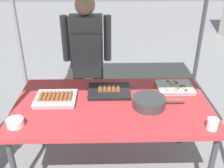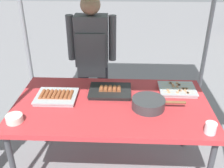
% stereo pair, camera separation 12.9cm
% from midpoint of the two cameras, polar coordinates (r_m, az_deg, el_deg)
% --- Properties ---
extents(stall_table, '(1.60, 0.90, 0.75)m').
position_cam_midpoint_polar(stall_table, '(2.18, -1.68, -5.38)').
color(stall_table, '#C63338').
rests_on(stall_table, ground).
extents(tray_grilled_sausages, '(0.34, 0.28, 0.05)m').
position_cam_midpoint_polar(tray_grilled_sausages, '(2.24, -13.86, -3.07)').
color(tray_grilled_sausages, '#ADADB2').
rests_on(tray_grilled_sausages, stall_table).
extents(tray_meat_skewers, '(0.32, 0.26, 0.04)m').
position_cam_midpoint_polar(tray_meat_skewers, '(2.40, 12.11, -0.73)').
color(tray_meat_skewers, '#ADADB2').
rests_on(tray_meat_skewers, stall_table).
extents(tray_pork_links, '(0.37, 0.29, 0.06)m').
position_cam_midpoint_polar(tray_pork_links, '(2.29, -2.25, -1.55)').
color(tray_pork_links, black).
rests_on(tray_pork_links, stall_table).
extents(cooking_wok, '(0.42, 0.26, 0.08)m').
position_cam_midpoint_polar(cooking_wok, '(2.09, 6.43, -3.92)').
color(cooking_wok, '#38383A').
rests_on(cooking_wok, stall_table).
extents(condiment_bowl, '(0.12, 0.12, 0.05)m').
position_cam_midpoint_polar(condiment_bowl, '(2.02, -22.18, -7.85)').
color(condiment_bowl, silver).
rests_on(condiment_bowl, stall_table).
extents(drink_cup_near_edge, '(0.08, 0.08, 0.08)m').
position_cam_midpoint_polar(drink_cup_near_edge, '(1.95, 19.36, -8.29)').
color(drink_cup_near_edge, white).
rests_on(drink_cup_near_edge, stall_table).
extents(vendor_woman, '(0.52, 0.22, 1.49)m').
position_cam_midpoint_polar(vendor_woman, '(2.82, -6.78, 6.46)').
color(vendor_woman, black).
rests_on(vendor_woman, ground).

